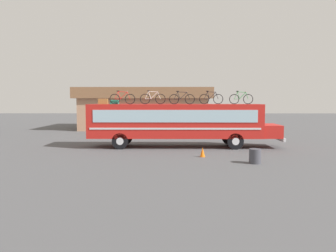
{
  "coord_description": "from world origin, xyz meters",
  "views": [
    {
      "loc": [
        -0.21,
        -23.1,
        3.23
      ],
      "look_at": [
        -0.47,
        0.0,
        1.46
      ],
      "focal_mm": 35.81,
      "sensor_mm": 36.0,
      "label": 1
    }
  ],
  "objects_px": {
    "luggage_bag_2": "(114,102)",
    "rooftop_bicycle_4": "(211,99)",
    "traffic_cone": "(203,152)",
    "trash_bin": "(255,156)",
    "luggage_bag_1": "(103,101)",
    "rooftop_bicycle_1": "(122,98)",
    "rooftop_bicycle_3": "(182,99)",
    "bus": "(178,121)",
    "rooftop_bicycle_2": "(153,98)",
    "rooftop_bicycle_5": "(241,99)"
  },
  "relations": [
    {
      "from": "traffic_cone",
      "to": "trash_bin",
      "type": "bearing_deg",
      "value": -37.7
    },
    {
      "from": "trash_bin",
      "to": "rooftop_bicycle_2",
      "type": "bearing_deg",
      "value": 132.17
    },
    {
      "from": "rooftop_bicycle_5",
      "to": "traffic_cone",
      "type": "height_order",
      "value": "rooftop_bicycle_5"
    },
    {
      "from": "rooftop_bicycle_5",
      "to": "rooftop_bicycle_1",
      "type": "bearing_deg",
      "value": -176.91
    },
    {
      "from": "rooftop_bicycle_3",
      "to": "traffic_cone",
      "type": "distance_m",
      "value": 4.96
    },
    {
      "from": "bus",
      "to": "rooftop_bicycle_3",
      "type": "height_order",
      "value": "rooftop_bicycle_3"
    },
    {
      "from": "luggage_bag_1",
      "to": "luggage_bag_2",
      "type": "bearing_deg",
      "value": 38.98
    },
    {
      "from": "luggage_bag_1",
      "to": "rooftop_bicycle_3",
      "type": "bearing_deg",
      "value": 0.07
    },
    {
      "from": "luggage_bag_2",
      "to": "traffic_cone",
      "type": "bearing_deg",
      "value": -36.71
    },
    {
      "from": "bus",
      "to": "rooftop_bicycle_1",
      "type": "distance_m",
      "value": 4.15
    },
    {
      "from": "rooftop_bicycle_4",
      "to": "rooftop_bicycle_5",
      "type": "xyz_separation_m",
      "value": [
        2.01,
        -0.41,
        -0.01
      ]
    },
    {
      "from": "rooftop_bicycle_2",
      "to": "traffic_cone",
      "type": "relative_size",
      "value": 3.18
    },
    {
      "from": "rooftop_bicycle_5",
      "to": "traffic_cone",
      "type": "xyz_separation_m",
      "value": [
        -3.01,
        -4.15,
        -3.07
      ]
    },
    {
      "from": "rooftop_bicycle_2",
      "to": "rooftop_bicycle_4",
      "type": "distance_m",
      "value": 4.09
    },
    {
      "from": "rooftop_bicycle_1",
      "to": "rooftop_bicycle_2",
      "type": "height_order",
      "value": "rooftop_bicycle_2"
    },
    {
      "from": "bus",
      "to": "luggage_bag_1",
      "type": "xyz_separation_m",
      "value": [
        -5.12,
        -0.38,
        1.37
      ]
    },
    {
      "from": "rooftop_bicycle_1",
      "to": "trash_bin",
      "type": "xyz_separation_m",
      "value": [
        7.63,
        -5.65,
        -2.98
      ]
    },
    {
      "from": "luggage_bag_2",
      "to": "rooftop_bicycle_1",
      "type": "height_order",
      "value": "rooftop_bicycle_1"
    },
    {
      "from": "trash_bin",
      "to": "rooftop_bicycle_1",
      "type": "bearing_deg",
      "value": 143.46
    },
    {
      "from": "luggage_bag_1",
      "to": "traffic_cone",
      "type": "height_order",
      "value": "luggage_bag_1"
    },
    {
      "from": "rooftop_bicycle_1",
      "to": "luggage_bag_1",
      "type": "bearing_deg",
      "value": 178.64
    },
    {
      "from": "rooftop_bicycle_3",
      "to": "trash_bin",
      "type": "distance_m",
      "value": 7.36
    },
    {
      "from": "luggage_bag_2",
      "to": "luggage_bag_1",
      "type": "bearing_deg",
      "value": -141.02
    },
    {
      "from": "bus",
      "to": "rooftop_bicycle_3",
      "type": "xyz_separation_m",
      "value": [
        0.22,
        -0.38,
        1.56
      ]
    },
    {
      "from": "bus",
      "to": "rooftop_bicycle_2",
      "type": "height_order",
      "value": "rooftop_bicycle_2"
    },
    {
      "from": "luggage_bag_2",
      "to": "rooftop_bicycle_4",
      "type": "distance_m",
      "value": 6.75
    },
    {
      "from": "rooftop_bicycle_3",
      "to": "traffic_cone",
      "type": "relative_size",
      "value": 3.12
    },
    {
      "from": "luggage_bag_2",
      "to": "rooftop_bicycle_1",
      "type": "xyz_separation_m",
      "value": [
        0.63,
        -0.58,
        0.24
      ]
    },
    {
      "from": "rooftop_bicycle_2",
      "to": "rooftop_bicycle_1",
      "type": "bearing_deg",
      "value": -165.39
    },
    {
      "from": "luggage_bag_1",
      "to": "rooftop_bicycle_3",
      "type": "height_order",
      "value": "rooftop_bicycle_3"
    },
    {
      "from": "rooftop_bicycle_4",
      "to": "trash_bin",
      "type": "relative_size",
      "value": 2.23
    },
    {
      "from": "rooftop_bicycle_1",
      "to": "traffic_cone",
      "type": "xyz_separation_m",
      "value": [
        5.11,
        -3.71,
        -3.08
      ]
    },
    {
      "from": "bus",
      "to": "rooftop_bicycle_5",
      "type": "distance_m",
      "value": 4.58
    },
    {
      "from": "traffic_cone",
      "to": "rooftop_bicycle_4",
      "type": "bearing_deg",
      "value": 77.69
    },
    {
      "from": "rooftop_bicycle_5",
      "to": "traffic_cone",
      "type": "distance_m",
      "value": 5.97
    },
    {
      "from": "luggage_bag_1",
      "to": "rooftop_bicycle_3",
      "type": "relative_size",
      "value": 0.37
    },
    {
      "from": "luggage_bag_1",
      "to": "traffic_cone",
      "type": "distance_m",
      "value": 7.97
    },
    {
      "from": "luggage_bag_1",
      "to": "luggage_bag_2",
      "type": "xyz_separation_m",
      "value": [
        0.67,
        0.54,
        -0.04
      ]
    },
    {
      "from": "rooftop_bicycle_4",
      "to": "rooftop_bicycle_5",
      "type": "bearing_deg",
      "value": -11.43
    },
    {
      "from": "bus",
      "to": "rooftop_bicycle_2",
      "type": "bearing_deg",
      "value": 176.31
    },
    {
      "from": "luggage_bag_1",
      "to": "luggage_bag_2",
      "type": "distance_m",
      "value": 0.87
    },
    {
      "from": "traffic_cone",
      "to": "rooftop_bicycle_2",
      "type": "bearing_deg",
      "value": 126.05
    },
    {
      "from": "luggage_bag_2",
      "to": "rooftop_bicycle_4",
      "type": "xyz_separation_m",
      "value": [
        6.74,
        0.27,
        0.24
      ]
    },
    {
      "from": "rooftop_bicycle_3",
      "to": "rooftop_bicycle_5",
      "type": "distance_m",
      "value": 4.11
    },
    {
      "from": "bus",
      "to": "rooftop_bicycle_3",
      "type": "relative_size",
      "value": 7.56
    },
    {
      "from": "rooftop_bicycle_4",
      "to": "trash_bin",
      "type": "height_order",
      "value": "rooftop_bicycle_4"
    },
    {
      "from": "rooftop_bicycle_1",
      "to": "trash_bin",
      "type": "height_order",
      "value": "rooftop_bicycle_1"
    },
    {
      "from": "rooftop_bicycle_1",
      "to": "rooftop_bicycle_4",
      "type": "xyz_separation_m",
      "value": [
        6.11,
        0.85,
        0.0
      ]
    },
    {
      "from": "luggage_bag_1",
      "to": "rooftop_bicycle_5",
      "type": "bearing_deg",
      "value": 2.47
    },
    {
      "from": "luggage_bag_1",
      "to": "rooftop_bicycle_4",
      "type": "distance_m",
      "value": 7.46
    }
  ]
}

